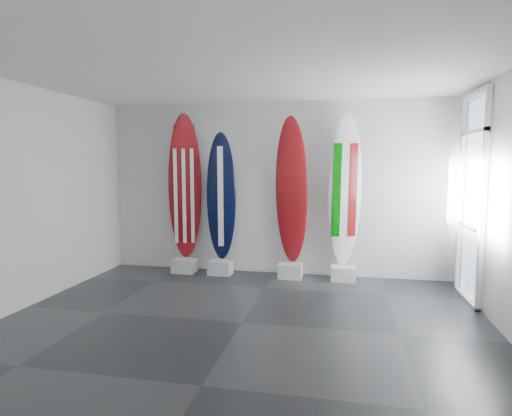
% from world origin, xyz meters
% --- Properties ---
extents(floor, '(6.00, 6.00, 0.00)m').
position_xyz_m(floor, '(0.00, 0.00, 0.00)').
color(floor, black).
rests_on(floor, ground).
extents(ceiling, '(6.00, 6.00, 0.00)m').
position_xyz_m(ceiling, '(0.00, 0.00, 3.00)').
color(ceiling, white).
rests_on(ceiling, wall_back).
extents(wall_back, '(6.00, 0.00, 6.00)m').
position_xyz_m(wall_back, '(0.00, 2.50, 1.50)').
color(wall_back, silver).
rests_on(wall_back, ground).
extents(wall_front, '(6.00, 0.00, 6.00)m').
position_xyz_m(wall_front, '(0.00, -2.50, 1.50)').
color(wall_front, silver).
rests_on(wall_front, ground).
extents(wall_left, '(0.00, 5.00, 5.00)m').
position_xyz_m(wall_left, '(-3.00, 0.00, 1.50)').
color(wall_left, silver).
rests_on(wall_left, ground).
extents(display_block_usa, '(0.40, 0.30, 0.24)m').
position_xyz_m(display_block_usa, '(-1.58, 2.18, 0.12)').
color(display_block_usa, silver).
rests_on(display_block_usa, floor).
extents(surfboard_usa, '(0.63, 0.40, 2.58)m').
position_xyz_m(surfboard_usa, '(-1.58, 2.28, 1.53)').
color(surfboard_usa, maroon).
rests_on(surfboard_usa, display_block_usa).
extents(display_block_navy, '(0.40, 0.30, 0.24)m').
position_xyz_m(display_block_navy, '(-0.91, 2.18, 0.12)').
color(display_block_navy, silver).
rests_on(display_block_navy, floor).
extents(surfboard_navy, '(0.54, 0.31, 2.25)m').
position_xyz_m(surfboard_navy, '(-0.91, 2.28, 1.36)').
color(surfboard_navy, black).
rests_on(surfboard_navy, display_block_navy).
extents(display_block_swiss, '(0.40, 0.30, 0.24)m').
position_xyz_m(display_block_swiss, '(0.33, 2.18, 0.12)').
color(display_block_swiss, silver).
rests_on(display_block_swiss, floor).
extents(surfboard_swiss, '(0.60, 0.35, 2.49)m').
position_xyz_m(surfboard_swiss, '(0.33, 2.28, 1.48)').
color(surfboard_swiss, maroon).
rests_on(surfboard_swiss, display_block_swiss).
extents(display_block_italy, '(0.40, 0.30, 0.24)m').
position_xyz_m(display_block_italy, '(1.21, 2.18, 0.12)').
color(display_block_italy, silver).
rests_on(display_block_italy, floor).
extents(surfboard_italy, '(0.60, 0.36, 2.53)m').
position_xyz_m(surfboard_italy, '(1.21, 2.28, 1.50)').
color(surfboard_italy, silver).
rests_on(surfboard_italy, display_block_italy).
extents(wall_outlet, '(0.09, 0.02, 0.13)m').
position_xyz_m(wall_outlet, '(-2.45, 2.48, 0.35)').
color(wall_outlet, silver).
rests_on(wall_outlet, wall_back).
extents(glass_door, '(0.12, 1.16, 2.85)m').
position_xyz_m(glass_door, '(2.97, 1.55, 1.43)').
color(glass_door, white).
rests_on(glass_door, floor).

